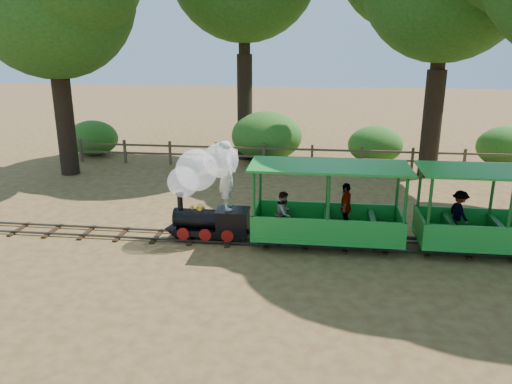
# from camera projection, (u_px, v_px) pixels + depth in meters

# --- Properties ---
(ground) EXTENTS (90.00, 90.00, 0.00)m
(ground) POSITION_uv_depth(u_px,v_px,m) (267.00, 242.00, 13.13)
(ground) COLOR olive
(ground) RESTS_ON ground
(track) EXTENTS (22.00, 1.00, 0.10)m
(track) POSITION_uv_depth(u_px,v_px,m) (267.00, 240.00, 13.11)
(track) COLOR #3F3D3A
(track) RESTS_ON ground
(locomotive) EXTENTS (2.31, 1.09, 2.72)m
(locomotive) POSITION_uv_depth(u_px,v_px,m) (206.00, 184.00, 12.95)
(locomotive) COLOR black
(locomotive) RESTS_ON ground
(carriage_front) EXTENTS (3.94, 1.61, 2.05)m
(carriage_front) POSITION_uv_depth(u_px,v_px,m) (325.00, 216.00, 12.69)
(carriage_front) COLOR green
(carriage_front) RESTS_ON track
(carriage_rear) EXTENTS (3.94, 1.61, 2.05)m
(carriage_rear) POSITION_uv_depth(u_px,v_px,m) (496.00, 223.00, 12.24)
(carriage_rear) COLOR green
(carriage_rear) RESTS_ON track
(fence) EXTENTS (18.10, 0.10, 1.00)m
(fence) POSITION_uv_depth(u_px,v_px,m) (288.00, 154.00, 20.55)
(fence) COLOR brown
(fence) RESTS_ON ground
(shrub_west) EXTENTS (2.30, 1.77, 1.59)m
(shrub_west) POSITION_uv_depth(u_px,v_px,m) (93.00, 138.00, 22.80)
(shrub_west) COLOR #2D6B1E
(shrub_west) RESTS_ON ground
(shrub_mid_w) EXTENTS (3.10, 2.38, 2.15)m
(shrub_mid_w) POSITION_uv_depth(u_px,v_px,m) (267.00, 136.00, 21.76)
(shrub_mid_w) COLOR #2D6B1E
(shrub_mid_w) RESTS_ON ground
(shrub_mid_e) EXTENTS (2.33, 1.79, 1.61)m
(shrub_mid_e) POSITION_uv_depth(u_px,v_px,m) (375.00, 145.00, 21.27)
(shrub_mid_e) COLOR #2D6B1E
(shrub_mid_e) RESTS_ON ground
(shrub_east) EXTENTS (2.48, 1.91, 1.72)m
(shrub_east) POSITION_uv_depth(u_px,v_px,m) (507.00, 147.00, 20.61)
(shrub_east) COLOR #2D6B1E
(shrub_east) RESTS_ON ground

